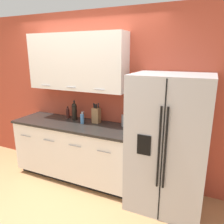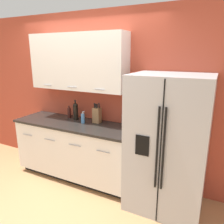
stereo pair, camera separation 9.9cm
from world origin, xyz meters
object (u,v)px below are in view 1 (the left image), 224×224
oil_bottle (68,113)px  steel_canister (125,120)px  knife_block (96,115)px  soap_dispenser (82,119)px  refrigerator (168,143)px  wine_bottle (74,111)px

oil_bottle → steel_canister: oil_bottle is taller
oil_bottle → knife_block: bearing=-2.6°
soap_dispenser → oil_bottle: (-0.37, 0.15, 0.01)m
knife_block → oil_bottle: 0.55m
refrigerator → wine_bottle: bearing=172.3°
soap_dispenser → steel_canister: size_ratio=1.02×
steel_canister → wine_bottle: bearing=-177.0°
oil_bottle → steel_canister: bearing=0.5°
refrigerator → soap_dispenser: bearing=176.0°
wine_bottle → steel_canister: 0.86m
knife_block → refrigerator: bearing=-10.8°
oil_bottle → wine_bottle: bearing=-12.7°
knife_block → oil_bottle: (-0.55, 0.03, -0.03)m
knife_block → wine_bottle: (-0.39, -0.01, 0.02)m
soap_dispenser → oil_bottle: size_ratio=0.96×
refrigerator → steel_canister: bearing=159.8°
wine_bottle → steel_canister: (0.86, 0.04, -0.06)m
refrigerator → wine_bottle: 1.57m
refrigerator → oil_bottle: (-1.70, 0.25, 0.15)m
knife_block → soap_dispenser: knife_block is taller
refrigerator → soap_dispenser: (-1.33, 0.09, 0.13)m
refrigerator → knife_block: (-1.15, 0.22, 0.18)m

